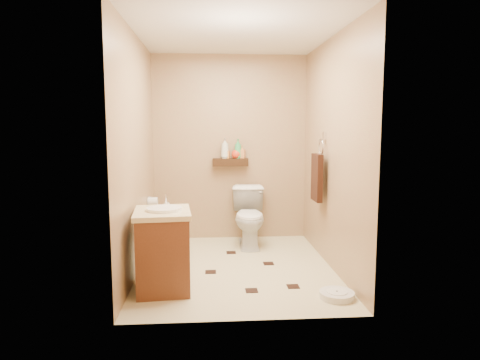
{
  "coord_description": "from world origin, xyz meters",
  "views": [
    {
      "loc": [
        -0.28,
        -4.36,
        1.48
      ],
      "look_at": [
        0.06,
        0.25,
        0.9
      ],
      "focal_mm": 32.0,
      "sensor_mm": 36.0,
      "label": 1
    }
  ],
  "objects": [
    {
      "name": "toilet_paper",
      "position": [
        -0.94,
        0.65,
        0.6
      ],
      "size": [
        0.12,
        0.11,
        0.12
      ],
      "color": "silver",
      "rests_on": "wall_left"
    },
    {
      "name": "floor_accents",
      "position": [
        0.01,
        -0.04,
        0.0
      ],
      "size": [
        1.22,
        1.3,
        0.01
      ],
      "color": "black",
      "rests_on": "ground"
    },
    {
      "name": "wall_shelf",
      "position": [
        0.0,
        1.17,
        1.02
      ],
      "size": [
        0.46,
        0.14,
        0.1
      ],
      "primitive_type": "cube",
      "color": "#311F0D",
      "rests_on": "wall_back"
    },
    {
      "name": "bottle_b",
      "position": [
        -0.04,
        1.17,
        1.14
      ],
      "size": [
        0.08,
        0.08,
        0.14
      ],
      "primitive_type": "imported",
      "rotation": [
        0.0,
        0.0,
        4.46
      ],
      "color": "orange",
      "rests_on": "wall_shelf"
    },
    {
      "name": "bottle_a",
      "position": [
        -0.07,
        1.17,
        1.2
      ],
      "size": [
        0.11,
        0.11,
        0.27
      ],
      "primitive_type": "imported",
      "rotation": [
        0.0,
        0.0,
        6.19
      ],
      "color": "silver",
      "rests_on": "wall_shelf"
    },
    {
      "name": "bottle_e",
      "position": [
        0.15,
        1.17,
        1.15
      ],
      "size": [
        0.1,
        0.1,
        0.17
      ],
      "primitive_type": "imported",
      "rotation": [
        0.0,
        0.0,
        4.36
      ],
      "color": "#C57641",
      "rests_on": "wall_shelf"
    },
    {
      "name": "toilet_brush",
      "position": [
        -0.82,
        1.07,
        0.18
      ],
      "size": [
        0.12,
        0.12,
        0.52
      ],
      "color": "#196765",
      "rests_on": "ground"
    },
    {
      "name": "wall_front",
      "position": [
        0.0,
        -1.25,
        1.2
      ],
      "size": [
        2.0,
        0.04,
        2.4
      ],
      "primitive_type": "cube",
      "color": "#9D8359",
      "rests_on": "ground"
    },
    {
      "name": "bottle_c",
      "position": [
        0.08,
        1.17,
        1.15
      ],
      "size": [
        0.15,
        0.15,
        0.16
      ],
      "primitive_type": "imported",
      "rotation": [
        0.0,
        0.0,
        5.0
      ],
      "color": "red",
      "rests_on": "wall_shelf"
    },
    {
      "name": "bottle_d",
      "position": [
        0.1,
        1.17,
        1.2
      ],
      "size": [
        0.12,
        0.12,
        0.25
      ],
      "primitive_type": "imported",
      "rotation": [
        0.0,
        0.0,
        2.87
      ],
      "color": "#37A55C",
      "rests_on": "wall_shelf"
    },
    {
      "name": "bathroom_scale",
      "position": [
        0.82,
        -0.87,
        0.03
      ],
      "size": [
        0.38,
        0.38,
        0.06
      ],
      "rotation": [
        0.0,
        0.0,
        -0.33
      ],
      "color": "silver",
      "rests_on": "ground"
    },
    {
      "name": "ground",
      "position": [
        0.0,
        0.0,
        0.0
      ],
      "size": [
        2.5,
        2.5,
        0.0
      ],
      "primitive_type": "plane",
      "color": "beige",
      "rests_on": "ground"
    },
    {
      "name": "toilet",
      "position": [
        0.22,
        0.83,
        0.36
      ],
      "size": [
        0.42,
        0.72,
        0.73
      ],
      "primitive_type": "imported",
      "rotation": [
        0.0,
        0.0,
        -0.02
      ],
      "color": "white",
      "rests_on": "ground"
    },
    {
      "name": "wall_right",
      "position": [
        1.0,
        0.0,
        1.2
      ],
      "size": [
        0.04,
        2.5,
        2.4
      ],
      "primitive_type": "cube",
      "color": "#9D8359",
      "rests_on": "ground"
    },
    {
      "name": "ceiling",
      "position": [
        0.0,
        0.0,
        2.4
      ],
      "size": [
        2.0,
        2.5,
        0.02
      ],
      "primitive_type": "cube",
      "color": "silver",
      "rests_on": "wall_back"
    },
    {
      "name": "vanity",
      "position": [
        -0.7,
        -0.54,
        0.38
      ],
      "size": [
        0.55,
        0.64,
        0.85
      ],
      "rotation": [
        0.0,
        0.0,
        0.09
      ],
      "color": "brown",
      "rests_on": "ground"
    },
    {
      "name": "towel_ring",
      "position": [
        0.91,
        0.25,
        0.95
      ],
      "size": [
        0.12,
        0.3,
        0.76
      ],
      "color": "silver",
      "rests_on": "wall_right"
    },
    {
      "name": "wall_left",
      "position": [
        -1.0,
        0.0,
        1.2
      ],
      "size": [
        0.04,
        2.5,
        2.4
      ],
      "primitive_type": "cube",
      "color": "#9D8359",
      "rests_on": "ground"
    },
    {
      "name": "wall_back",
      "position": [
        0.0,
        1.25,
        1.2
      ],
      "size": [
        2.0,
        0.04,
        2.4
      ],
      "primitive_type": "cube",
      "color": "#9D8359",
      "rests_on": "ground"
    }
  ]
}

